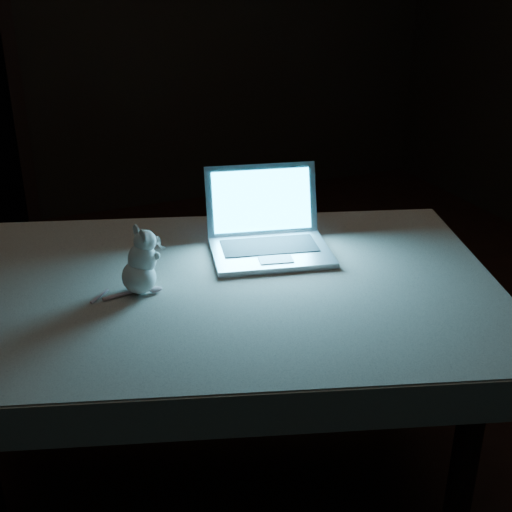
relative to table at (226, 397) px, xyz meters
name	(u,v)px	position (x,y,z in m)	size (l,w,h in m)	color
floor	(277,420)	(0.31, 0.28, -0.39)	(5.00, 5.00, 0.00)	black
back_wall	(109,8)	(0.31, 2.78, 0.91)	(4.50, 0.04, 2.60)	black
table	(226,397)	(0.00, 0.00, 0.00)	(1.46, 0.94, 0.78)	black
tablecloth	(202,298)	(-0.05, 0.04, 0.34)	(1.57, 1.05, 0.11)	beige
laptop	(271,219)	(0.20, 0.12, 0.52)	(0.36, 0.32, 0.25)	silver
plush_mouse	(138,261)	(-0.23, 0.04, 0.49)	(0.14, 0.14, 0.19)	white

